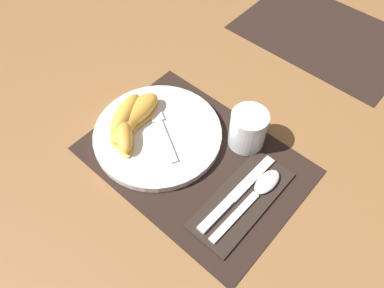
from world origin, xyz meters
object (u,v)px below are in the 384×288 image
citrus_wedge_1 (126,115)px  citrus_wedge_2 (126,123)px  spoon (259,191)px  citrus_wedge_0 (136,112)px  knife (236,194)px  citrus_wedge_3 (123,131)px  plate (158,134)px  juice_glass (248,131)px  fork (160,124)px

citrus_wedge_1 → citrus_wedge_2: (0.01, -0.01, -0.01)m
spoon → citrus_wedge_0: citrus_wedge_0 is taller
knife → citrus_wedge_1: 0.28m
spoon → citrus_wedge_3: size_ratio=1.64×
citrus_wedge_2 → citrus_wedge_3: size_ratio=1.09×
plate → juice_glass: bearing=37.6°
knife → citrus_wedge_2: bearing=-173.3°
fork → citrus_wedge_1: (-0.06, -0.04, 0.02)m
plate → citrus_wedge_1: size_ratio=2.15×
citrus_wedge_0 → knife: bearing=-0.2°
fork → juice_glass: bearing=31.3°
citrus_wedge_1 → citrus_wedge_2: bearing=-45.7°
spoon → citrus_wedge_2: (-0.29, -0.06, 0.02)m
citrus_wedge_1 → citrus_wedge_3: 0.04m
citrus_wedge_0 → citrus_wedge_2: size_ratio=0.98×
plate → spoon: 0.24m
plate → citrus_wedge_0: citrus_wedge_0 is taller
fork → citrus_wedge_2: citrus_wedge_2 is taller
juice_glass → fork: 0.18m
citrus_wedge_3 → fork: bearing=64.3°
juice_glass → citrus_wedge_3: bearing=-138.9°
spoon → citrus_wedge_0: (-0.30, -0.03, 0.02)m
spoon → citrus_wedge_1: (-0.30, -0.05, 0.03)m
juice_glass → knife: juice_glass is taller
juice_glass → fork: (-0.16, -0.09, -0.02)m
juice_glass → citrus_wedge_0: bearing=-151.0°
juice_glass → plate: bearing=-142.4°
knife → citrus_wedge_0: citrus_wedge_0 is taller
spoon → citrus_wedge_1: size_ratio=1.57×
citrus_wedge_0 → citrus_wedge_2: (0.00, -0.03, -0.00)m
citrus_wedge_0 → citrus_wedge_3: size_ratio=1.08×
citrus_wedge_0 → citrus_wedge_3: (0.02, -0.05, -0.00)m
plate → knife: size_ratio=1.27×
citrus_wedge_1 → plate: bearing=18.0°
plate → knife: (0.21, -0.00, -0.00)m
plate → juice_glass: size_ratio=3.20×
juice_glass → citrus_wedge_2: juice_glass is taller
plate → citrus_wedge_2: (-0.06, -0.03, 0.02)m
citrus_wedge_0 → citrus_wedge_3: bearing=-72.5°
juice_glass → citrus_wedge_1: juice_glass is taller
juice_glass → citrus_wedge_2: size_ratio=0.65×
juice_glass → spoon: 0.12m
fork → citrus_wedge_3: (-0.03, -0.07, 0.01)m
fork → citrus_wedge_3: size_ratio=1.39×
juice_glass → knife: size_ratio=0.40×
plate → fork: (-0.01, 0.02, 0.01)m
knife → fork: fork is taller
fork → citrus_wedge_1: 0.07m
juice_glass → spoon: bearing=-41.9°
knife → juice_glass: bearing=118.5°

